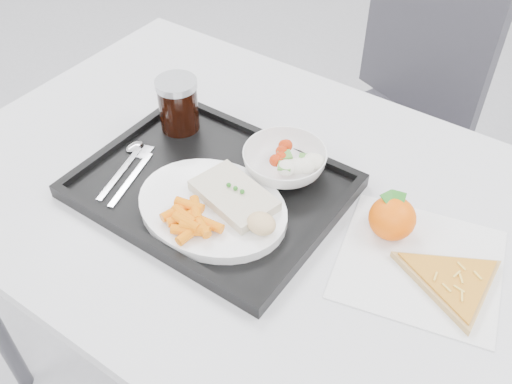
% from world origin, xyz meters
% --- Properties ---
extents(table, '(1.20, 0.80, 0.75)m').
position_xyz_m(table, '(0.00, 0.30, 0.68)').
color(table, '#B6B6B8').
rests_on(table, ground).
extents(chair, '(0.54, 0.54, 0.93)m').
position_xyz_m(chair, '(0.00, 0.98, 0.54)').
color(chair, '#323138').
rests_on(chair, ground).
extents(tray, '(0.45, 0.35, 0.03)m').
position_xyz_m(tray, '(-0.07, 0.26, 0.76)').
color(tray, black).
rests_on(tray, table).
extents(dinner_plate, '(0.27, 0.27, 0.02)m').
position_xyz_m(dinner_plate, '(-0.03, 0.21, 0.77)').
color(dinner_plate, white).
rests_on(dinner_plate, tray).
extents(fish_fillet, '(0.16, 0.12, 0.03)m').
position_xyz_m(fish_fillet, '(-0.01, 0.24, 0.79)').
color(fish_fillet, beige).
rests_on(fish_fillet, dinner_plate).
extents(bread_roll, '(0.06, 0.05, 0.03)m').
position_xyz_m(bread_roll, '(0.07, 0.20, 0.80)').
color(bread_roll, tan).
rests_on(bread_roll, dinner_plate).
extents(salad_bowl, '(0.15, 0.15, 0.05)m').
position_xyz_m(salad_bowl, '(0.01, 0.36, 0.79)').
color(salad_bowl, white).
rests_on(salad_bowl, tray).
extents(cola_glass, '(0.08, 0.08, 0.11)m').
position_xyz_m(cola_glass, '(-0.23, 0.36, 0.82)').
color(cola_glass, black).
rests_on(cola_glass, tray).
extents(cutlery, '(0.10, 0.17, 0.01)m').
position_xyz_m(cutlery, '(-0.23, 0.21, 0.77)').
color(cutlery, silver).
rests_on(cutlery, tray).
extents(napkin, '(0.30, 0.29, 0.00)m').
position_xyz_m(napkin, '(0.30, 0.31, 0.75)').
color(napkin, silver).
rests_on(napkin, table).
extents(tangerine, '(0.09, 0.09, 0.07)m').
position_xyz_m(tangerine, '(0.23, 0.35, 0.79)').
color(tangerine, orange).
rests_on(tangerine, napkin).
extents(pizza_slice, '(0.21, 0.21, 0.02)m').
position_xyz_m(pizza_slice, '(0.36, 0.30, 0.76)').
color(pizza_slice, tan).
rests_on(pizza_slice, napkin).
extents(carrot_pile, '(0.10, 0.09, 0.02)m').
position_xyz_m(carrot_pile, '(-0.03, 0.15, 0.80)').
color(carrot_pile, orange).
rests_on(carrot_pile, dinner_plate).
extents(salad_contents, '(0.10, 0.08, 0.03)m').
position_xyz_m(salad_contents, '(0.04, 0.37, 0.80)').
color(salad_contents, '#B32909').
rests_on(salad_contents, salad_bowl).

